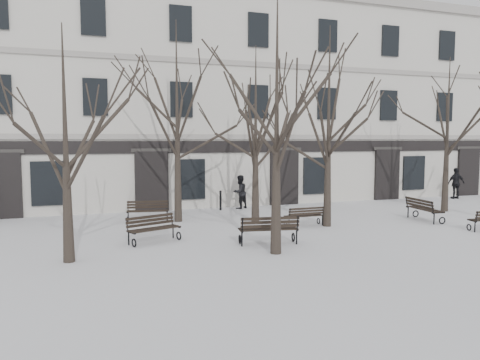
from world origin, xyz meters
name	(u,v)px	position (x,y,z in m)	size (l,w,h in m)	color
ground	(288,239)	(0.00, 0.00, 0.00)	(100.00, 100.00, 0.00)	silver
building	(196,105)	(0.00, 12.96, 5.52)	(40.40, 10.20, 11.40)	beige
tree_0	(65,115)	(-7.17, -0.73, 4.15)	(4.65, 4.65, 6.65)	black
tree_1	(277,90)	(-1.23, -1.78, 4.94)	(5.53, 5.53, 7.90)	black
tree_2	(329,102)	(2.53, 1.69, 4.92)	(5.51, 5.51, 7.87)	black
tree_4	(177,97)	(-2.89, 4.73, 5.23)	(5.86, 5.86, 8.37)	black
tree_5	(256,113)	(0.08, 3.32, 4.54)	(5.08, 5.08, 7.26)	black
tree_6	(448,116)	(9.91, 3.28, 4.60)	(5.15, 5.15, 7.36)	black
bench_0	(153,228)	(-4.51, 1.04, 0.49)	(1.89, 1.25, 0.91)	black
bench_1	(269,229)	(-0.96, -0.58, 0.53)	(2.03, 1.01, 0.98)	black
bench_3	(148,210)	(-4.10, 5.20, 0.47)	(1.80, 0.91, 0.87)	black
bench_4	(305,215)	(1.68, 1.97, 0.43)	(1.60, 0.61, 0.80)	black
bench_5	(423,209)	(7.04, 1.44, 0.53)	(0.89, 1.98, 0.97)	black
bollard_a	(221,200)	(-0.26, 7.18, 0.52)	(0.13, 0.13, 0.97)	black
bollard_b	(275,197)	(2.43, 6.67, 0.61)	(0.15, 0.15, 1.13)	black
pedestrian_b	(240,209)	(0.80, 7.35, 0.00)	(0.82, 0.64, 1.68)	black
pedestrian_c	(455,199)	(14.05, 6.86, 0.00)	(1.07, 0.44, 1.82)	black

